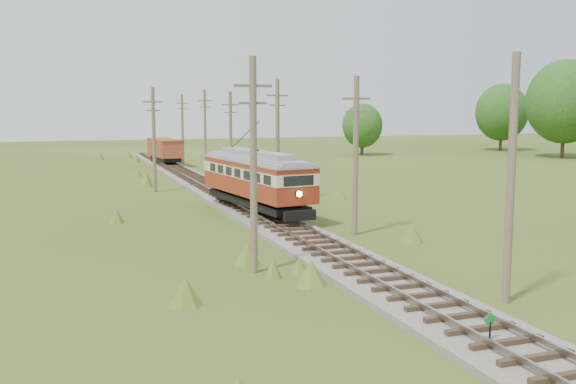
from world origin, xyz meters
name	(u,v)px	position (x,y,z in m)	size (l,w,h in m)	color
ground	(530,367)	(0.00, 0.00, 0.00)	(260.00, 260.00, 0.00)	#2D4414
railbed_main	(226,196)	(0.00, 34.00, 0.19)	(3.60, 96.00, 0.57)	#605B54
switch_marker	(490,327)	(-0.20, 1.50, 0.63)	(0.45, 0.06, 1.08)	black
streetcar	(256,176)	(0.00, 25.87, 2.57)	(4.33, 12.13, 5.49)	black
gondola	(165,149)	(0.00, 64.02, 2.00)	(3.30, 8.20, 2.66)	black
gravel_pile	(225,169)	(4.31, 51.81, 0.61)	(3.60, 3.81, 1.31)	gray
utility_pole_r_1	(511,180)	(3.10, 5.00, 4.40)	(0.30, 0.30, 8.80)	brown
utility_pole_r_2	(356,154)	(3.30, 18.00, 4.42)	(1.60, 0.30, 8.60)	brown
utility_pole_r_3	(278,139)	(3.20, 31.00, 4.63)	(1.60, 0.30, 9.00)	brown
utility_pole_r_4	(231,136)	(3.00, 44.00, 4.32)	(1.60, 0.30, 8.40)	brown
utility_pole_r_5	(205,129)	(3.40, 57.00, 4.58)	(1.60, 0.30, 8.90)	brown
utility_pole_r_6	(182,127)	(3.20, 70.00, 4.47)	(1.60, 0.30, 8.70)	brown
utility_pole_l_a	(253,164)	(-4.20, 12.00, 4.63)	(1.60, 0.30, 9.00)	brown
utility_pole_l_b	(154,138)	(-4.50, 40.00, 4.42)	(1.60, 0.30, 8.60)	brown
tree_right_4	(565,102)	(54.00, 58.00, 7.75)	(10.50, 10.50, 13.53)	#38281C
tree_right_5	(502,112)	(56.00, 74.00, 6.19)	(8.40, 8.40, 10.82)	#38281C
tree_mid_b	(362,126)	(30.00, 72.00, 4.33)	(5.88, 5.88, 7.57)	#38281C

